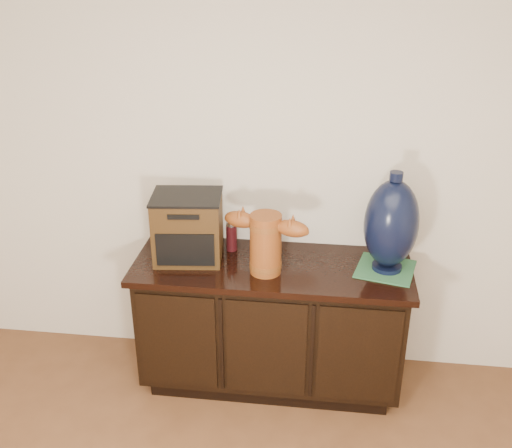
# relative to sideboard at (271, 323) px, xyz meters

# --- Properties ---
(sideboard) EXTENTS (1.46, 0.56, 0.75)m
(sideboard) POSITION_rel_sideboard_xyz_m (0.00, 0.00, 0.00)
(sideboard) COLOR black
(sideboard) RESTS_ON ground
(terracotta_vessel) EXTENTS (0.45, 0.20, 0.32)m
(terracotta_vessel) POSITION_rel_sideboard_xyz_m (-0.03, -0.08, 0.55)
(terracotta_vessel) COLOR brown
(terracotta_vessel) RESTS_ON sideboard
(tv_radio) EXTENTS (0.39, 0.32, 0.36)m
(tv_radio) POSITION_rel_sideboard_xyz_m (-0.45, 0.02, 0.55)
(tv_radio) COLOR #39230E
(tv_radio) RESTS_ON sideboard
(green_mat) EXTENTS (0.34, 0.34, 0.01)m
(green_mat) POSITION_rel_sideboard_xyz_m (0.59, 0.02, 0.37)
(green_mat) COLOR #2C623B
(green_mat) RESTS_ON sideboard
(lamp_base) EXTENTS (0.33, 0.33, 0.53)m
(lamp_base) POSITION_rel_sideboard_xyz_m (0.59, 0.02, 0.63)
(lamp_base) COLOR black
(lamp_base) RESTS_ON green_mat
(spray_can) EXTENTS (0.06, 0.06, 0.17)m
(spray_can) POSITION_rel_sideboard_xyz_m (-0.24, 0.14, 0.45)
(spray_can) COLOR #560E15
(spray_can) RESTS_ON sideboard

